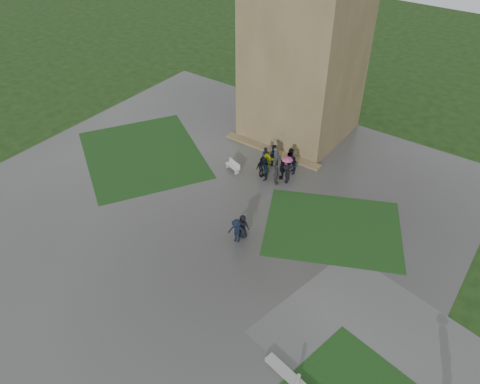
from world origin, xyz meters
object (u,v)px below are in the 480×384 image
Objects in this scene: tower at (307,30)px; bench at (233,166)px; pedestrian_mid at (237,231)px; pedestrian_near at (243,226)px.

tower reaches higher than bench.
tower is 12.08m from bench.
tower is 17.35m from pedestrian_mid.
pedestrian_mid reaches higher than pedestrian_near.
bench is at bearing -96.78° from tower.
pedestrian_near is at bearing 70.29° from pedestrian_mid.
bench is 8.09m from pedestrian_mid.
pedestrian_mid is at bearing -75.11° from tower.
pedestrian_mid reaches higher than bench.
tower is 16.85m from pedestrian_near.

